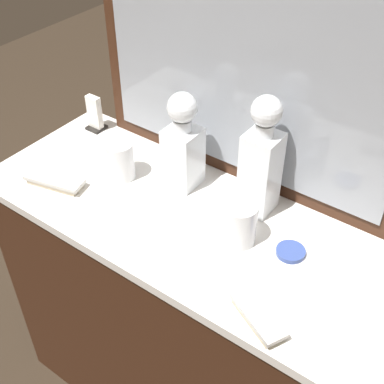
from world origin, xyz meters
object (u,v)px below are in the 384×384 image
object	(u,v)px
crystal_decanter_rear	(261,166)
silver_brush_left	(258,316)
silver_brush_center	(55,181)
napkin_holder	(95,116)
crystal_tumbler_far_right	(239,224)
porcelain_dish	(291,252)
crystal_tumbler_rear	(120,161)
crystal_decanter_far_left	(183,149)

from	to	relation	value
crystal_decanter_rear	silver_brush_left	xyz separation A→B (m)	(0.18, -0.30, -0.12)
silver_brush_center	napkin_holder	xyz separation A→B (m)	(-0.11, 0.27, 0.03)
crystal_tumbler_far_right	napkin_holder	world-z (taller)	napkin_holder
crystal_decanter_rear	crystal_tumbler_far_right	xyz separation A→B (m)	(0.02, -0.12, -0.08)
porcelain_dish	silver_brush_left	bearing A→B (deg)	-80.90
silver_brush_left	napkin_holder	bearing A→B (deg)	156.86
crystal_decanter_rear	crystal_tumbler_rear	xyz separation A→B (m)	(-0.36, -0.10, -0.08)
crystal_decanter_rear	silver_brush_left	size ratio (longest dim) A/B	2.12
crystal_decanter_far_left	napkin_holder	world-z (taller)	crystal_decanter_far_left
crystal_decanter_rear	silver_brush_center	bearing A→B (deg)	-153.71
silver_brush_left	porcelain_dish	size ratio (longest dim) A/B	2.20
crystal_decanter_rear	napkin_holder	xyz separation A→B (m)	(-0.59, 0.03, -0.08)
silver_brush_left	porcelain_dish	world-z (taller)	silver_brush_left
crystal_tumbler_far_right	silver_brush_center	distance (m)	0.52
crystal_decanter_rear	crystal_tumbler_far_right	bearing A→B (deg)	-79.43
silver_brush_center	silver_brush_left	world-z (taller)	same
crystal_tumbler_rear	silver_brush_left	distance (m)	0.57
napkin_holder	crystal_decanter_far_left	bearing A→B (deg)	-8.44
crystal_tumbler_far_right	napkin_holder	size ratio (longest dim) A/B	0.96
crystal_decanter_far_left	silver_brush_left	size ratio (longest dim) A/B	1.79
silver_brush_left	porcelain_dish	bearing A→B (deg)	99.10
crystal_tumbler_rear	silver_brush_left	bearing A→B (deg)	-19.69
crystal_tumbler_rear	napkin_holder	bearing A→B (deg)	149.24
silver_brush_left	crystal_tumbler_far_right	bearing A→B (deg)	131.54
crystal_tumbler_rear	crystal_tumbler_far_right	distance (m)	0.39
crystal_decanter_rear	porcelain_dish	distance (m)	0.21
crystal_tumbler_far_right	silver_brush_center	bearing A→B (deg)	-167.23
crystal_tumbler_far_right	napkin_holder	distance (m)	0.63
crystal_decanter_far_left	porcelain_dish	xyz separation A→B (m)	(0.36, -0.07, -0.10)
crystal_decanter_rear	silver_brush_left	distance (m)	0.36
crystal_decanter_far_left	crystal_tumbler_rear	xyz separation A→B (m)	(-0.15, -0.08, -0.06)
crystal_decanter_far_left	crystal_tumbler_rear	bearing A→B (deg)	-152.89
crystal_tumbler_rear	porcelain_dish	xyz separation A→B (m)	(0.51, 0.01, -0.04)
crystal_tumbler_far_right	porcelain_dish	size ratio (longest dim) A/B	1.56
crystal_decanter_far_left	porcelain_dish	distance (m)	0.38
crystal_decanter_rear	napkin_holder	bearing A→B (deg)	177.19
crystal_decanter_far_left	porcelain_dish	bearing A→B (deg)	-10.65
napkin_holder	silver_brush_left	bearing A→B (deg)	-23.14
porcelain_dish	crystal_tumbler_rear	bearing A→B (deg)	-178.82
crystal_decanter_rear	crystal_tumbler_far_right	distance (m)	0.15
crystal_tumbler_far_right	crystal_tumbler_rear	bearing A→B (deg)	177.23
porcelain_dish	silver_brush_center	bearing A→B (deg)	-167.11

